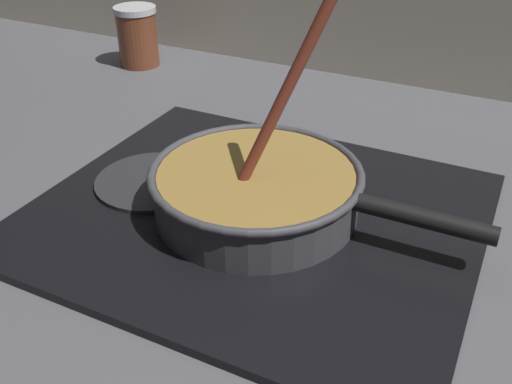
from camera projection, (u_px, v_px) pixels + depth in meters
name	position (u px, v px, depth m)	size (l,w,h in m)	color
ground	(166.00, 346.00, 0.60)	(2.40, 1.60, 0.04)	#4C4C51
hob_plate	(256.00, 215.00, 0.76)	(0.56, 0.48, 0.01)	black
burner_ring	(256.00, 208.00, 0.75)	(0.16, 0.16, 0.01)	#592D0C
spare_burner	(153.00, 181.00, 0.81)	(0.16, 0.16, 0.01)	#262628
cooking_pan	(258.00, 189.00, 0.74)	(0.42, 0.27, 0.28)	#38383D
condiment_jar	(137.00, 36.00, 1.23)	(0.09, 0.09, 0.12)	brown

